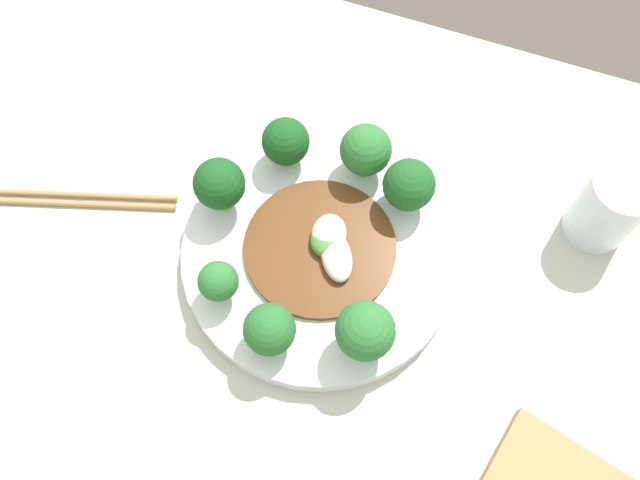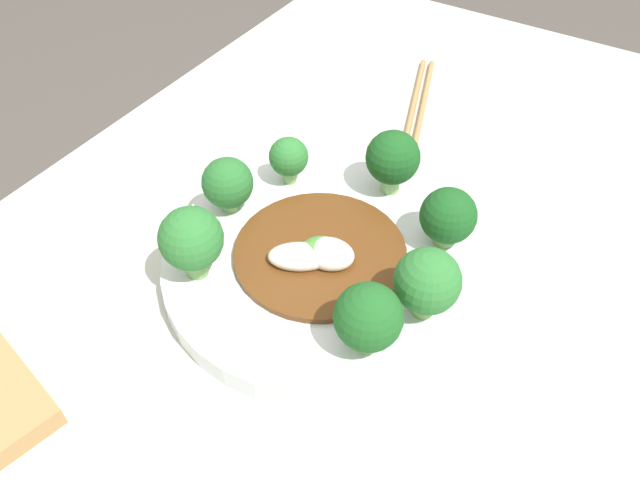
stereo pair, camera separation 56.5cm
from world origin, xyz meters
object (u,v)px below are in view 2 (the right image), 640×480
plate (320,263)px  broccoli_southeast (191,240)px  broccoli_west (389,157)px  broccoli_southwest (289,157)px  broccoli_northeast (368,318)px  broccoli_northwest (448,216)px  broccoli_south (228,183)px  stirfry_center (319,253)px  broccoli_north (427,282)px  chopsticks (417,111)px

plate → broccoli_southeast: size_ratio=4.08×
broccoli_west → broccoli_southeast: (0.20, -0.09, 0.00)m
plate → broccoli_west: 0.13m
broccoli_southwest → broccoli_northeast: size_ratio=0.80×
broccoli_northeast → broccoli_west: broccoli_west is taller
broccoli_northwest → broccoli_south: broccoli_northwest is taller
plate → broccoli_northeast: 0.12m
plate → stirfry_center: 0.02m
broccoli_south → broccoli_northwest: bearing=108.5°
broccoli_north → broccoli_southeast: bearing=-70.9°
chopsticks → broccoli_north: bearing=25.8°
plate → broccoli_northeast: broccoli_northeast is taller
broccoli_northwest → chopsticks: size_ratio=0.26×
broccoli_west → broccoli_southeast: size_ratio=0.96×
broccoli_southeast → stirfry_center: bearing=130.5°
broccoli_southeast → stirfry_center: 0.12m
broccoli_south → broccoli_west: broccoli_west is taller
broccoli_north → stirfry_center: (-0.01, -0.11, -0.03)m
broccoli_northeast → broccoli_southeast: 0.17m
broccoli_southwest → broccoli_north: size_ratio=0.77×
broccoli_southwest → stirfry_center: 0.12m
broccoli_northeast → broccoli_southeast: broccoli_southeast is taller
broccoli_northwest → broccoli_west: 0.09m
broccoli_north → broccoli_northwest: bearing=-168.0°
broccoli_northwest → broccoli_northeast: size_ratio=0.93×
broccoli_north → broccoli_southwest: bearing=-113.7°
broccoli_north → broccoli_south: bearing=-94.8°
broccoli_northwest → broccoli_southeast: size_ratio=0.85×
broccoli_southwest → broccoli_south: size_ratio=0.90×
broccoli_northwest → stirfry_center: broccoli_northwest is taller
broccoli_northeast → broccoli_southeast: bearing=-86.5°
broccoli_southwest → broccoli_northeast: 0.22m
broccoli_south → chopsticks: bearing=165.3°
broccoli_north → stirfry_center: size_ratio=0.42×
broccoli_southeast → broccoli_north: bearing=109.1°
broccoli_west → broccoli_northeast: bearing=22.8°
broccoli_northeast → chopsticks: bearing=-161.2°
broccoli_southwest → broccoli_south: bearing=-22.2°
plate → broccoli_north: broccoli_north is taller
stirfry_center → broccoli_southwest: bearing=-132.8°
broccoli_southwest → broccoli_northwest: (-0.00, 0.18, 0.00)m
broccoli_northeast → broccoli_west: size_ratio=0.94×
stirfry_center → chopsticks: (-0.30, -0.04, -0.03)m
broccoli_northeast → stirfry_center: 0.11m
broccoli_west → broccoli_north: broccoli_west is taller
broccoli_northwest → broccoli_north: size_ratio=0.90×
broccoli_northwest → broccoli_west: bearing=-116.6°
broccoli_west → broccoli_southeast: bearing=-25.1°
broccoli_northwest → chopsticks: broccoli_northwest is taller
broccoli_northeast → broccoli_northwest: bearing=177.7°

